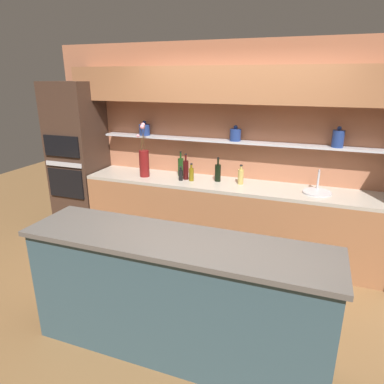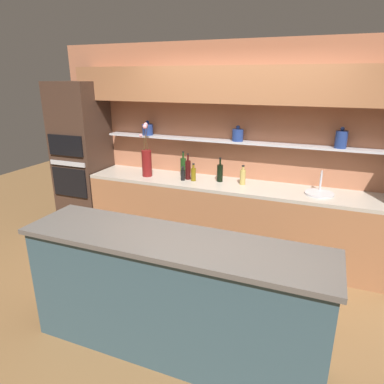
% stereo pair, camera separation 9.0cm
% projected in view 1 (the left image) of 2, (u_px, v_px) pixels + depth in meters
% --- Properties ---
extents(ground_plane, '(12.00, 12.00, 0.00)m').
position_uv_depth(ground_plane, '(199.00, 307.00, 3.41)').
color(ground_plane, brown).
extents(back_wall_unit, '(5.20, 0.44, 2.60)m').
position_uv_depth(back_wall_unit, '(240.00, 130.00, 4.27)').
color(back_wall_unit, '#A86647').
rests_on(back_wall_unit, ground_plane).
extents(back_counter_unit, '(3.70, 0.62, 0.92)m').
position_uv_depth(back_counter_unit, '(226.00, 218.00, 4.39)').
color(back_counter_unit, '#99603D').
rests_on(back_counter_unit, ground_plane).
extents(island_counter, '(2.42, 0.61, 1.02)m').
position_uv_depth(island_counter, '(176.00, 297.00, 2.73)').
color(island_counter, '#334C56').
rests_on(island_counter, ground_plane).
extents(oven_tower, '(0.66, 0.64, 2.12)m').
position_uv_depth(oven_tower, '(79.00, 159.00, 4.91)').
color(oven_tower, '#3D281E').
rests_on(oven_tower, ground_plane).
extents(flower_vase, '(0.14, 0.14, 0.70)m').
position_uv_depth(flower_vase, '(144.00, 161.00, 4.49)').
color(flower_vase, maroon).
rests_on(flower_vase, back_counter_unit).
extents(sink_fixture, '(0.32, 0.32, 0.25)m').
position_uv_depth(sink_fixture, '(317.00, 191.00, 3.89)').
color(sink_fixture, '#B7B7BC').
rests_on(sink_fixture, back_counter_unit).
extents(bottle_oil_0, '(0.06, 0.06, 0.23)m').
position_uv_depth(bottle_oil_0, '(191.00, 174.00, 4.33)').
color(bottle_oil_0, brown).
rests_on(bottle_oil_0, back_counter_unit).
extents(bottle_wine_1, '(0.08, 0.08, 0.31)m').
position_uv_depth(bottle_wine_1, '(218.00, 172.00, 4.30)').
color(bottle_wine_1, black).
rests_on(bottle_wine_1, back_counter_unit).
extents(bottle_wine_2, '(0.08, 0.08, 0.33)m').
position_uv_depth(bottle_wine_2, '(181.00, 167.00, 4.54)').
color(bottle_wine_2, '#193814').
rests_on(bottle_wine_2, back_counter_unit).
extents(bottle_sauce_3, '(0.05, 0.05, 0.18)m').
position_uv_depth(bottle_sauce_3, '(181.00, 175.00, 4.35)').
color(bottle_sauce_3, black).
rests_on(bottle_sauce_3, back_counter_unit).
extents(bottle_wine_4, '(0.07, 0.07, 0.33)m').
position_uv_depth(bottle_wine_4, '(186.00, 170.00, 4.38)').
color(bottle_wine_4, '#380C0C').
rests_on(bottle_wine_4, back_counter_unit).
extents(bottle_spirit_5, '(0.07, 0.07, 0.24)m').
position_uv_depth(bottle_spirit_5, '(241.00, 176.00, 4.19)').
color(bottle_spirit_5, tan).
rests_on(bottle_spirit_5, back_counter_unit).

